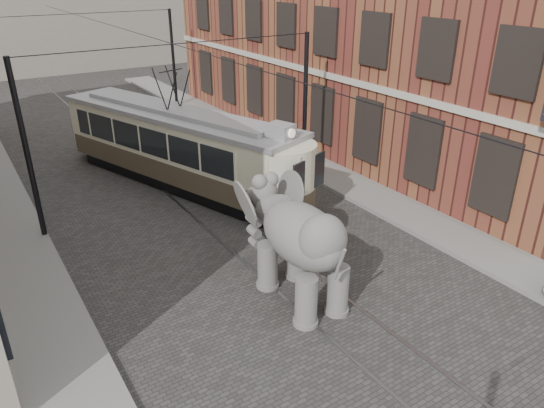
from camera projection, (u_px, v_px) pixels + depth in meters
ground at (281, 270)px, 15.41m from camera, size 120.00×120.00×0.00m
tram_rails at (281, 270)px, 15.40m from camera, size 1.54×80.00×0.02m
sidewalk_right at (419, 219)px, 18.32m from camera, size 2.00×60.00×0.15m
sidewalk_left at (56, 347)px, 12.19m from camera, size 2.00×60.00×0.15m
brick_building at (366, 18)px, 25.08m from camera, size 8.00×26.00×12.00m
catenary at (198, 134)px, 17.83m from camera, size 11.00×30.20×6.00m
tram at (176, 129)px, 20.47m from camera, size 6.21×12.14×4.76m
elephant at (302, 250)px, 13.44m from camera, size 3.00×5.16×3.09m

